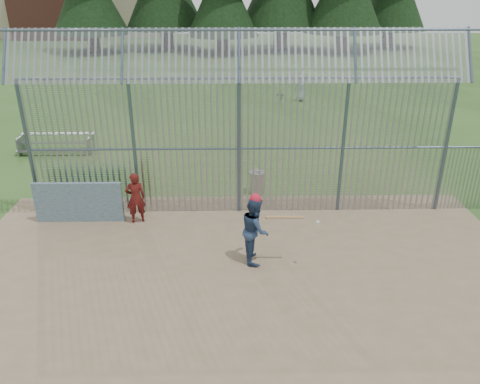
{
  "coord_description": "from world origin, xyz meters",
  "views": [
    {
      "loc": [
        -0.22,
        -9.27,
        6.32
      ],
      "look_at": [
        0.0,
        2.0,
        1.3
      ],
      "focal_mm": 35.0,
      "sensor_mm": 36.0,
      "label": 1
    }
  ],
  "objects_px": {
    "dugout_wall": "(79,202)",
    "bleacher": "(56,143)",
    "batter": "(255,230)",
    "trash_can": "(257,182)",
    "onlooker": "(136,198)"
  },
  "relations": [
    {
      "from": "dugout_wall",
      "to": "batter",
      "type": "bearing_deg",
      "value": -23.74
    },
    {
      "from": "batter",
      "to": "onlooker",
      "type": "relative_size",
      "value": 1.12
    },
    {
      "from": "dugout_wall",
      "to": "onlooker",
      "type": "distance_m",
      "value": 1.66
    },
    {
      "from": "trash_can",
      "to": "bleacher",
      "type": "distance_m",
      "value": 8.98
    },
    {
      "from": "dugout_wall",
      "to": "onlooker",
      "type": "relative_size",
      "value": 1.66
    },
    {
      "from": "trash_can",
      "to": "bleacher",
      "type": "bearing_deg",
      "value": 152.4
    },
    {
      "from": "dugout_wall",
      "to": "bleacher",
      "type": "xyz_separation_m",
      "value": [
        -2.74,
        6.12,
        -0.21
      ]
    },
    {
      "from": "dugout_wall",
      "to": "batter",
      "type": "distance_m",
      "value": 5.4
    },
    {
      "from": "trash_can",
      "to": "bleacher",
      "type": "xyz_separation_m",
      "value": [
        -7.96,
        4.16,
        0.03
      ]
    },
    {
      "from": "bleacher",
      "to": "trash_can",
      "type": "bearing_deg",
      "value": -27.6
    },
    {
      "from": "dugout_wall",
      "to": "bleacher",
      "type": "distance_m",
      "value": 6.71
    },
    {
      "from": "onlooker",
      "to": "trash_can",
      "type": "bearing_deg",
      "value": -167.97
    },
    {
      "from": "batter",
      "to": "trash_can",
      "type": "relative_size",
      "value": 2.05
    },
    {
      "from": "batter",
      "to": "onlooker",
      "type": "xyz_separation_m",
      "value": [
        -3.3,
        2.11,
        -0.09
      ]
    },
    {
      "from": "dugout_wall",
      "to": "bleacher",
      "type": "height_order",
      "value": "dugout_wall"
    }
  ]
}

